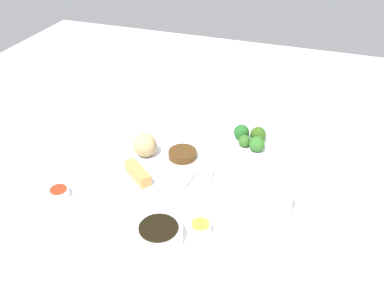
{
  "coord_description": "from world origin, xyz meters",
  "views": [
    {
      "loc": [
        -0.35,
        0.9,
        0.75
      ],
      "look_at": [
        -0.02,
        -0.05,
        0.06
      ],
      "focal_mm": 40.05,
      "sensor_mm": 36.0,
      "label": 1
    }
  ],
  "objects_px": {
    "soy_sauce_bowl": "(159,234)",
    "sauce_ramekin_hot_mustard": "(200,228)",
    "main_plate": "(161,169)",
    "teacup": "(280,202)",
    "sauce_ramekin_sweet_and_sour": "(59,193)",
    "broccoli_plate": "(247,147)"
  },
  "relations": [
    {
      "from": "sauce_ramekin_sweet_and_sour",
      "to": "teacup",
      "type": "height_order",
      "value": "teacup"
    },
    {
      "from": "sauce_ramekin_hot_mustard",
      "to": "soy_sauce_bowl",
      "type": "bearing_deg",
      "value": 35.06
    },
    {
      "from": "sauce_ramekin_hot_mustard",
      "to": "sauce_ramekin_sweet_and_sour",
      "type": "relative_size",
      "value": 1.0
    },
    {
      "from": "soy_sauce_bowl",
      "to": "sauce_ramekin_sweet_and_sour",
      "type": "bearing_deg",
      "value": -10.46
    },
    {
      "from": "sauce_ramekin_hot_mustard",
      "to": "broccoli_plate",
      "type": "bearing_deg",
      "value": -93.64
    },
    {
      "from": "sauce_ramekin_hot_mustard",
      "to": "sauce_ramekin_sweet_and_sour",
      "type": "bearing_deg",
      "value": 0.11
    },
    {
      "from": "main_plate",
      "to": "sauce_ramekin_hot_mustard",
      "type": "distance_m",
      "value": 0.26
    },
    {
      "from": "teacup",
      "to": "sauce_ramekin_hot_mustard",
      "type": "bearing_deg",
      "value": 40.28
    },
    {
      "from": "sauce_ramekin_hot_mustard",
      "to": "sauce_ramekin_sweet_and_sour",
      "type": "distance_m",
      "value": 0.39
    },
    {
      "from": "main_plate",
      "to": "sauce_ramekin_sweet_and_sour",
      "type": "relative_size",
      "value": 5.68
    },
    {
      "from": "sauce_ramekin_sweet_and_sour",
      "to": "soy_sauce_bowl",
      "type": "bearing_deg",
      "value": 169.54
    },
    {
      "from": "main_plate",
      "to": "sauce_ramekin_hot_mustard",
      "type": "xyz_separation_m",
      "value": [
        -0.18,
        0.19,
        0.0
      ]
    },
    {
      "from": "main_plate",
      "to": "sauce_ramekin_hot_mustard",
      "type": "height_order",
      "value": "sauce_ramekin_hot_mustard"
    },
    {
      "from": "broccoli_plate",
      "to": "teacup",
      "type": "distance_m",
      "value": 0.28
    },
    {
      "from": "main_plate",
      "to": "sauce_ramekin_sweet_and_sour",
      "type": "xyz_separation_m",
      "value": [
        0.21,
        0.19,
        0.0
      ]
    },
    {
      "from": "main_plate",
      "to": "teacup",
      "type": "xyz_separation_m",
      "value": [
        -0.34,
        0.05,
        0.02
      ]
    },
    {
      "from": "soy_sauce_bowl",
      "to": "sauce_ramekin_hot_mustard",
      "type": "bearing_deg",
      "value": -144.94
    },
    {
      "from": "soy_sauce_bowl",
      "to": "sauce_ramekin_hot_mustard",
      "type": "distance_m",
      "value": 0.1
    },
    {
      "from": "broccoli_plate",
      "to": "sauce_ramekin_hot_mustard",
      "type": "bearing_deg",
      "value": 86.36
    },
    {
      "from": "broccoli_plate",
      "to": "sauce_ramekin_hot_mustard",
      "type": "distance_m",
      "value": 0.38
    },
    {
      "from": "sauce_ramekin_hot_mustard",
      "to": "teacup",
      "type": "height_order",
      "value": "teacup"
    },
    {
      "from": "sauce_ramekin_hot_mustard",
      "to": "main_plate",
      "type": "bearing_deg",
      "value": -46.41
    }
  ]
}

